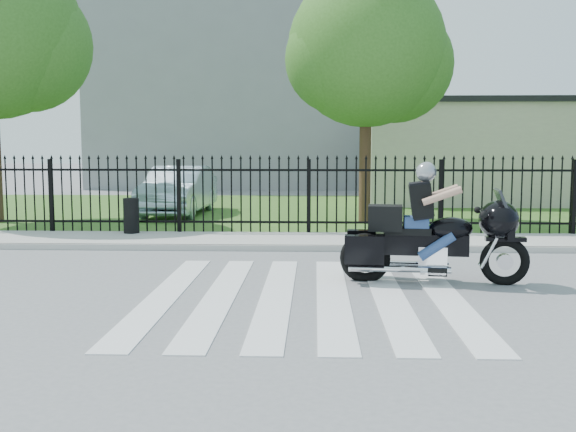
{
  "coord_description": "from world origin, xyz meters",
  "views": [
    {
      "loc": [
        0.14,
        -9.39,
        2.18
      ],
      "look_at": [
        -0.29,
        1.37,
        1.0
      ],
      "focal_mm": 42.0,
      "sensor_mm": 36.0,
      "label": 1
    }
  ],
  "objects": [
    {
      "name": "building_tall",
      "position": [
        -3.0,
        26.0,
        6.0
      ],
      "size": [
        15.0,
        10.0,
        12.0
      ],
      "primitive_type": "cube",
      "color": "gray",
      "rests_on": "ground"
    },
    {
      "name": "building_low_roof",
      "position": [
        7.0,
        16.0,
        3.6
      ],
      "size": [
        10.2,
        6.2,
        0.2
      ],
      "primitive_type": "cube",
      "color": "black",
      "rests_on": "building_low"
    },
    {
      "name": "grass_strip",
      "position": [
        0.0,
        12.0,
        0.01
      ],
      "size": [
        40.0,
        12.0,
        0.02
      ],
      "primitive_type": "cube",
      "color": "#34591E",
      "rests_on": "ground"
    },
    {
      "name": "iron_fence",
      "position": [
        0.0,
        6.0,
        0.9
      ],
      "size": [
        26.0,
        0.04,
        1.8
      ],
      "color": "black",
      "rests_on": "ground"
    },
    {
      "name": "crosswalk",
      "position": [
        0.0,
        0.0,
        0.01
      ],
      "size": [
        5.0,
        5.5,
        0.01
      ],
      "primitive_type": null,
      "color": "silver",
      "rests_on": "ground"
    },
    {
      "name": "ground",
      "position": [
        0.0,
        0.0,
        0.0
      ],
      "size": [
        120.0,
        120.0,
        0.0
      ],
      "primitive_type": "plane",
      "color": "slate",
      "rests_on": "ground"
    },
    {
      "name": "sidewalk",
      "position": [
        0.0,
        5.0,
        0.06
      ],
      "size": [
        40.0,
        2.0,
        0.12
      ],
      "primitive_type": "cube",
      "color": "#ADAAA3",
      "rests_on": "ground"
    },
    {
      "name": "building_low",
      "position": [
        7.0,
        16.0,
        1.75
      ],
      "size": [
        10.0,
        6.0,
        3.5
      ],
      "primitive_type": "cube",
      "color": "beige",
      "rests_on": "ground"
    },
    {
      "name": "curb",
      "position": [
        0.0,
        4.0,
        0.06
      ],
      "size": [
        40.0,
        0.12,
        0.12
      ],
      "primitive_type": "cube",
      "color": "#ADAAA3",
      "rests_on": "ground"
    },
    {
      "name": "motorcycle_rider",
      "position": [
        1.91,
        1.04,
        0.79
      ],
      "size": [
        2.91,
        1.09,
        1.92
      ],
      "rotation": [
        0.0,
        0.0,
        -0.1
      ],
      "color": "black",
      "rests_on": "ground"
    },
    {
      "name": "parked_car",
      "position": [
        -3.96,
        10.59,
        0.75
      ],
      "size": [
        1.74,
        4.47,
        1.45
      ],
      "primitive_type": "imported",
      "rotation": [
        0.0,
        0.0,
        -0.05
      ],
      "color": "#A5BFD0",
      "rests_on": "grass_strip"
    },
    {
      "name": "litter_bin",
      "position": [
        -4.04,
        5.7,
        0.52
      ],
      "size": [
        0.44,
        0.44,
        0.8
      ],
      "primitive_type": "cylinder",
      "rotation": [
        0.0,
        0.0,
        0.31
      ],
      "color": "black",
      "rests_on": "sidewalk"
    },
    {
      "name": "tree_mid",
      "position": [
        1.5,
        9.0,
        4.67
      ],
      "size": [
        4.2,
        4.2,
        6.78
      ],
      "color": "#382316",
      "rests_on": "ground"
    }
  ]
}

